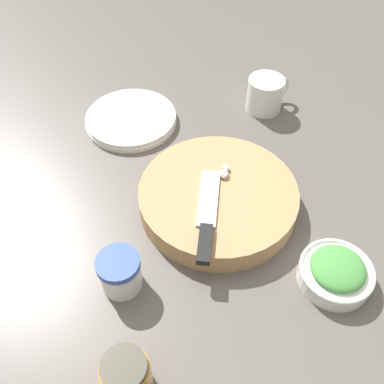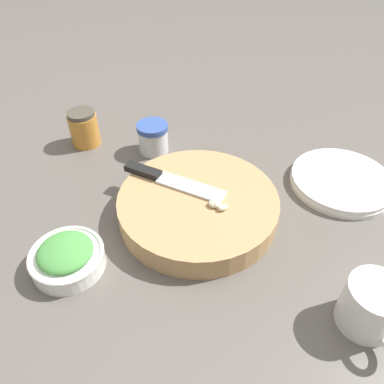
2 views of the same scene
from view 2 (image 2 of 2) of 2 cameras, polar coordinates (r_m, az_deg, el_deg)
ground_plane at (r=0.75m, az=-2.16°, el=-0.72°), size 5.00×5.00×0.00m
cutting_board at (r=0.69m, az=0.91°, el=-2.20°), size 0.29×0.29×0.05m
chef_knife at (r=0.71m, az=-3.79°, el=2.04°), size 0.21×0.07×0.01m
garlic_cloves at (r=0.66m, az=3.74°, el=-1.93°), size 0.04×0.03×0.01m
herb_bowl at (r=0.65m, az=-18.53°, el=-9.36°), size 0.12×0.12×0.05m
spice_jar at (r=0.86m, az=-5.95°, el=8.24°), size 0.07×0.07×0.07m
coffee_mug at (r=0.60m, az=25.71°, el=-15.51°), size 0.08×0.11×0.08m
plate_stack at (r=0.83m, az=21.81°, el=1.58°), size 0.21×0.21×0.02m
honey_jar at (r=0.91m, az=-16.14°, el=9.34°), size 0.07×0.07×0.08m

